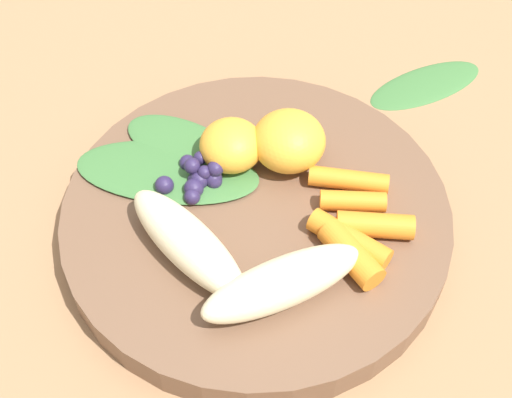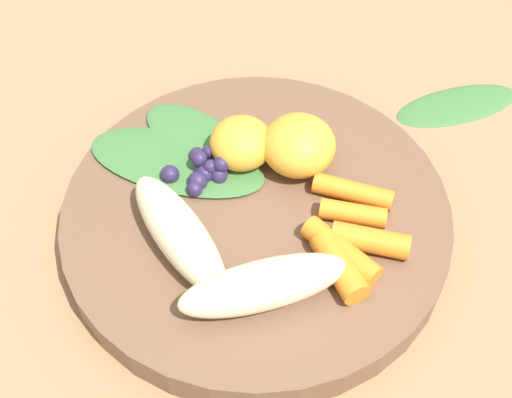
{
  "view_description": "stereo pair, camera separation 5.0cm",
  "coord_description": "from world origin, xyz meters",
  "px_view_note": "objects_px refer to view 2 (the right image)",
  "views": [
    {
      "loc": [
        -0.23,
        0.21,
        0.43
      ],
      "look_at": [
        0.0,
        0.0,
        0.04
      ],
      "focal_mm": 49.63,
      "sensor_mm": 36.0,
      "label": 1
    },
    {
      "loc": [
        -0.26,
        0.17,
        0.43
      ],
      "look_at": [
        0.0,
        0.0,
        0.04
      ],
      "focal_mm": 49.63,
      "sensor_mm": 36.0,
      "label": 2
    }
  ],
  "objects_px": {
    "bowl": "(256,219)",
    "banana_peeled_left": "(263,285)",
    "orange_segment_near": "(241,143)",
    "kale_leaf_stray": "(458,103)",
    "banana_peeled_right": "(180,235)"
  },
  "relations": [
    {
      "from": "bowl",
      "to": "orange_segment_near",
      "type": "relative_size",
      "value": 5.93
    },
    {
      "from": "banana_peeled_right",
      "to": "orange_segment_near",
      "type": "bearing_deg",
      "value": 121.7
    },
    {
      "from": "bowl",
      "to": "banana_peeled_left",
      "type": "xyz_separation_m",
      "value": [
        -0.07,
        0.04,
        0.03
      ]
    },
    {
      "from": "kale_leaf_stray",
      "to": "banana_peeled_left",
      "type": "bearing_deg",
      "value": -147.32
    },
    {
      "from": "bowl",
      "to": "kale_leaf_stray",
      "type": "distance_m",
      "value": 0.22
    },
    {
      "from": "bowl",
      "to": "kale_leaf_stray",
      "type": "xyz_separation_m",
      "value": [
        0.01,
        -0.22,
        -0.01
      ]
    },
    {
      "from": "banana_peeled_left",
      "to": "kale_leaf_stray",
      "type": "xyz_separation_m",
      "value": [
        0.08,
        -0.26,
        -0.04
      ]
    },
    {
      "from": "banana_peeled_left",
      "to": "orange_segment_near",
      "type": "height_order",
      "value": "orange_segment_near"
    },
    {
      "from": "bowl",
      "to": "orange_segment_near",
      "type": "height_order",
      "value": "orange_segment_near"
    },
    {
      "from": "bowl",
      "to": "banana_peeled_right",
      "type": "xyz_separation_m",
      "value": [
        -0.0,
        0.06,
        0.03
      ]
    },
    {
      "from": "orange_segment_near",
      "to": "banana_peeled_left",
      "type": "bearing_deg",
      "value": 153.67
    },
    {
      "from": "banana_peeled_left",
      "to": "banana_peeled_right",
      "type": "height_order",
      "value": "same"
    },
    {
      "from": "bowl",
      "to": "banana_peeled_left",
      "type": "distance_m",
      "value": 0.08
    },
    {
      "from": "bowl",
      "to": "banana_peeled_right",
      "type": "relative_size",
      "value": 2.51
    },
    {
      "from": "banana_peeled_right",
      "to": "kale_leaf_stray",
      "type": "bearing_deg",
      "value": 94.24
    }
  ]
}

